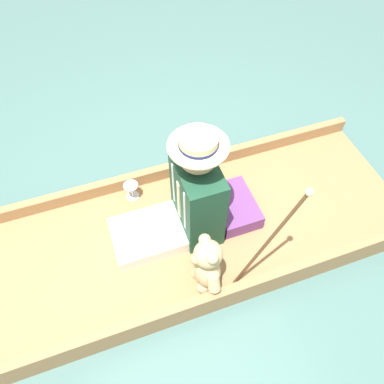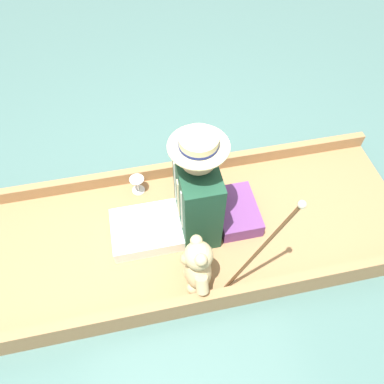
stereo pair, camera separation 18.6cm
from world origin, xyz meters
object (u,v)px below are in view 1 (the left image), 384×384
wine_glass (131,188)px  walking_cane (274,235)px  teddy_bear (207,265)px  seated_person (187,200)px

wine_glass → walking_cane: 1.17m
teddy_bear → walking_cane: walking_cane is taller
teddy_bear → seated_person: bearing=-2.8°
seated_person → walking_cane: bearing=-140.6°
wine_glass → walking_cane: (-0.89, -0.64, 0.40)m
seated_person → teddy_bear: size_ratio=1.88×
walking_cane → seated_person: bearing=34.0°
teddy_bear → wine_glass: bearing=19.1°
teddy_bear → walking_cane: bearing=-102.2°
seated_person → wine_glass: (0.40, 0.30, -0.24)m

